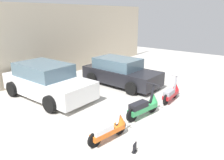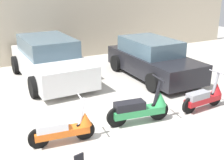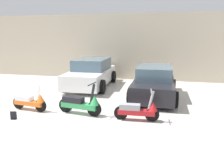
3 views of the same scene
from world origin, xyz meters
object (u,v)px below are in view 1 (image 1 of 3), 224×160
Objects in this scene: scooter_front_center at (172,92)px; placard_near_left_scooter at (135,148)px; scooter_front_right at (144,106)px; scooter_front_left at (109,128)px; car_rear_left at (47,81)px; car_rear_center at (120,72)px.

placard_near_left_scooter is at bearing -171.89° from scooter_front_center.
scooter_front_right is 1.93m from scooter_front_center.
placard_near_left_scooter is at bearing -146.93° from scooter_front_right.
scooter_front_left is 4.31m from car_rear_left.
car_rear_center is 15.15× the size of placard_near_left_scooter.
placard_near_left_scooter is (-0.98, -5.08, -0.57)m from car_rear_left.
scooter_front_center is at bearing -6.47° from car_rear_center.
scooter_front_right is 2.16m from placard_near_left_scooter.
scooter_front_center is 2.95m from car_rear_center.
scooter_front_right is at bearing 7.64° from scooter_front_left.
scooter_front_right is 0.40× the size of car_rear_center.
scooter_front_left is 5.05m from car_rear_center.
scooter_front_center is at bearing 4.51° from scooter_front_right.
scooter_front_right is 0.37× the size of car_rear_left.
car_rear_center reaches higher than scooter_front_center.
car_rear_center is (3.29, -1.42, -0.05)m from car_rear_left.
car_rear_left is at bearing 111.74° from scooter_front_right.
scooter_front_center reaches higher than scooter_front_left.
placard_near_left_scooter is at bearing -11.70° from car_rear_left.
scooter_front_left is at bearing -55.55° from car_rear_center.
scooter_front_right reaches higher than placard_near_left_scooter.
car_rear_center is (4.22, 2.77, 0.29)m from scooter_front_left.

